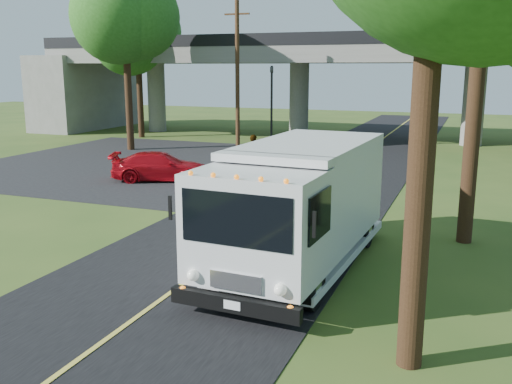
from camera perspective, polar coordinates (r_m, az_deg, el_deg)
The scene contains 12 objects.
ground at distance 11.75m, azimuth -14.20°, elevation -13.83°, with size 120.00×120.00×0.00m, color #314C1B.
road at distance 20.20m, azimuth 2.30°, elevation -2.27°, with size 7.00×90.00×0.02m, color black.
parking_lot at distance 32.06m, azimuth -11.82°, elevation 2.94°, with size 16.00×18.00×0.01m, color black.
lane_line at distance 20.20m, azimuth 2.30°, elevation -2.21°, with size 0.12×90.00×0.01m, color gold.
overpass at distance 40.99m, azimuth 12.58°, elevation 11.31°, with size 54.00×10.00×7.30m.
traffic_signal at distance 36.68m, azimuth 1.57°, elevation 9.38°, with size 0.18×0.22×5.20m.
utility_pole at distance 35.31m, azimuth -1.87°, elevation 11.53°, with size 1.60×0.26×9.00m.
tree_left_lot at distance 36.50m, azimuth -12.85°, elevation 16.46°, with size 5.60×5.50×10.50m.
tree_left_far at distance 43.12m, azimuth -11.67°, elevation 15.24°, with size 5.26×5.16×9.89m.
step_van at distance 14.57m, azimuth 4.27°, elevation -1.03°, with size 3.20×7.79×3.21m.
red_sedan at distance 26.55m, azimuth -9.47°, elevation 2.53°, with size 1.83×4.50×1.31m, color #A80A13.
pedestrian at distance 27.99m, azimuth -0.23°, elevation 3.83°, with size 0.70×0.46×1.91m, color gray.
Camera 1 is at (6.30, -8.50, 5.12)m, focal length 40.00 mm.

